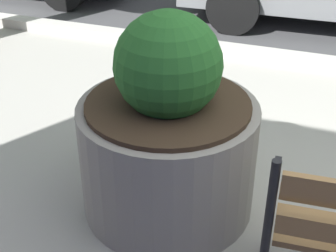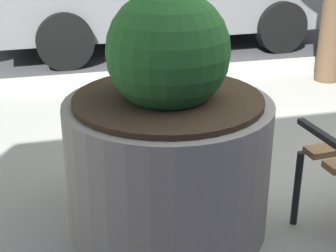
# 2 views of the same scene
# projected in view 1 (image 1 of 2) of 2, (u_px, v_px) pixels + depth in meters

# --- Properties ---
(concrete_planter) EXTENTS (1.11, 1.11, 1.32)m
(concrete_planter) POSITION_uv_depth(u_px,v_px,m) (168.00, 138.00, 3.05)
(concrete_planter) COLOR gray
(concrete_planter) RESTS_ON ground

